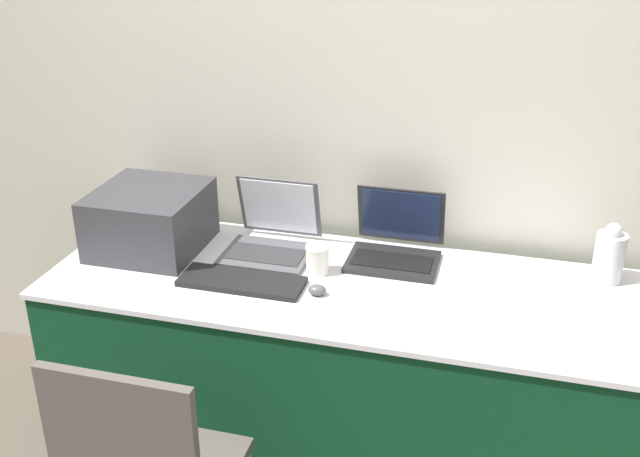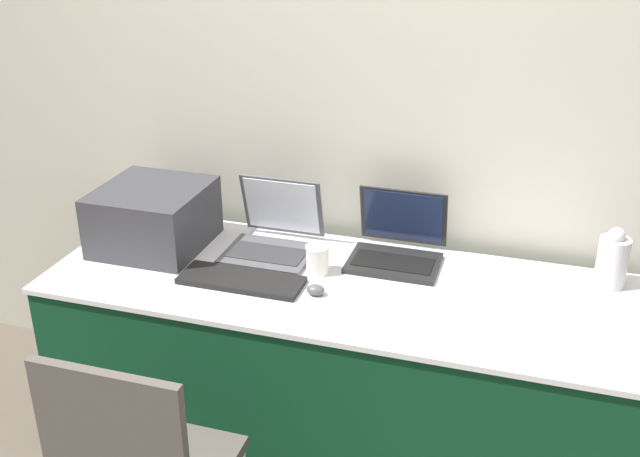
# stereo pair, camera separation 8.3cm
# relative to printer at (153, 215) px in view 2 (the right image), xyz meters

# --- Properties ---
(wall_back) EXTENTS (8.00, 0.05, 2.60)m
(wall_back) POSITION_rel_printer_xyz_m (0.78, 0.39, 0.39)
(wall_back) COLOR #B7B2A3
(wall_back) RESTS_ON ground_plane
(table) EXTENTS (2.10, 0.74, 0.78)m
(table) POSITION_rel_printer_xyz_m (0.78, -0.08, -0.52)
(table) COLOR #0C381E
(table) RESTS_ON ground_plane
(printer) EXTENTS (0.39, 0.40, 0.23)m
(printer) POSITION_rel_printer_xyz_m (0.00, 0.00, 0.00)
(printer) COLOR #333338
(printer) RESTS_ON table
(laptop_left) EXTENTS (0.32, 0.33, 0.26)m
(laptop_left) POSITION_rel_printer_xyz_m (0.45, 0.09, -0.07)
(laptop_left) COLOR #4C4C51
(laptop_left) RESTS_ON table
(laptop_right) EXTENTS (0.33, 0.31, 0.25)m
(laptop_right) POSITION_rel_printer_xyz_m (0.91, 0.16, -0.07)
(laptop_right) COLOR black
(laptop_right) RESTS_ON table
(external_keyboard) EXTENTS (0.44, 0.16, 0.02)m
(external_keyboard) POSITION_rel_printer_xyz_m (0.43, -0.18, -0.12)
(external_keyboard) COLOR black
(external_keyboard) RESTS_ON table
(coffee_cup) EXTENTS (0.09, 0.09, 0.11)m
(coffee_cup) POSITION_rel_printer_xyz_m (0.67, -0.03, -0.07)
(coffee_cup) COLOR white
(coffee_cup) RESTS_ON table
(mouse) EXTENTS (0.06, 0.05, 0.04)m
(mouse) POSITION_rel_printer_xyz_m (0.71, -0.19, -0.11)
(mouse) COLOR #4C4C51
(mouse) RESTS_ON table
(metal_pitcher) EXTENTS (0.10, 0.10, 0.22)m
(metal_pitcher) POSITION_rel_printer_xyz_m (1.66, 0.18, -0.03)
(metal_pitcher) COLOR silver
(metal_pitcher) RESTS_ON table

